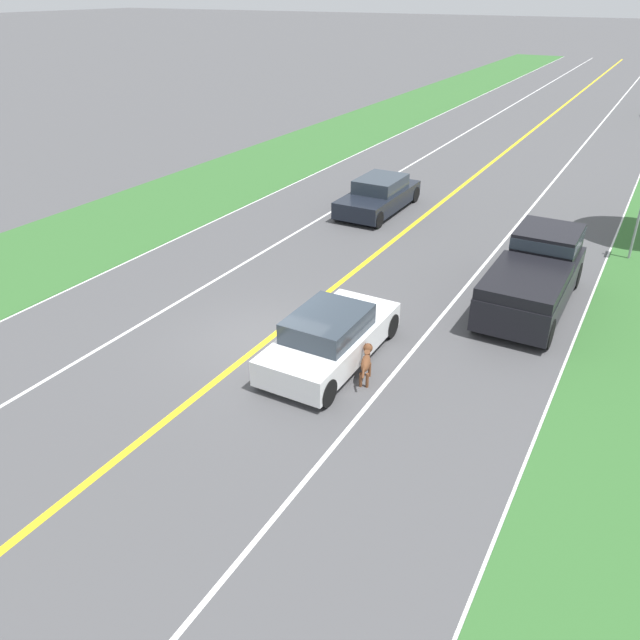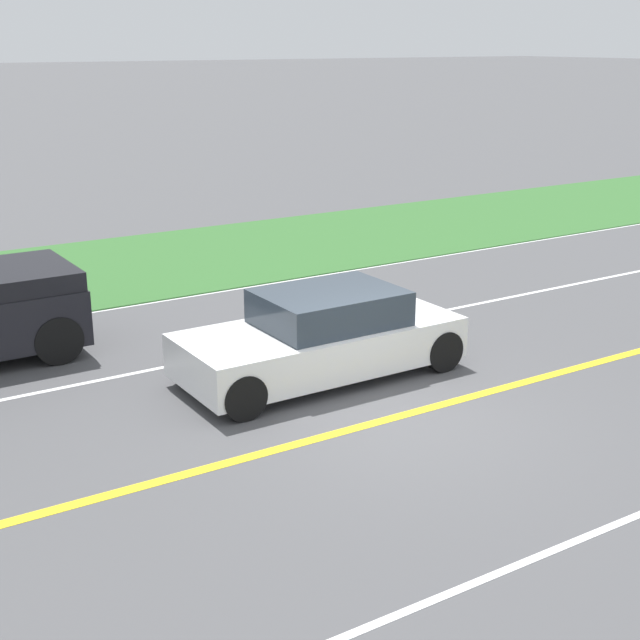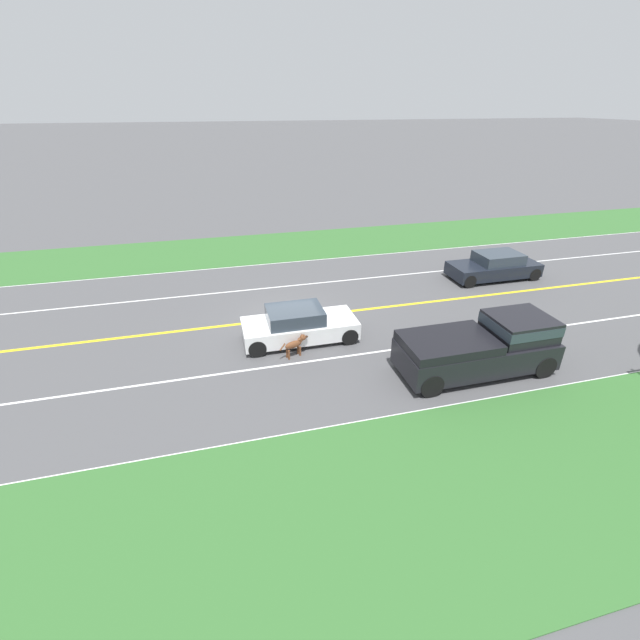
{
  "view_description": "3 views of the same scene",
  "coord_description": "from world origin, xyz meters",
  "px_view_note": "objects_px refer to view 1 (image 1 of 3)",
  "views": [
    {
      "loc": [
        8.04,
        -11.53,
        8.13
      ],
      "look_at": [
        1.63,
        -0.1,
        1.08
      ],
      "focal_mm": 35.0,
      "sensor_mm": 36.0,
      "label": 1
    },
    {
      "loc": [
        -8.85,
        6.84,
        4.91
      ],
      "look_at": [
        1.64,
        0.16,
        0.98
      ],
      "focal_mm": 50.0,
      "sensor_mm": 36.0,
      "label": 2
    },
    {
      "loc": [
        15.96,
        -2.85,
        8.21
      ],
      "look_at": [
        2.54,
        0.65,
        1.09
      ],
      "focal_mm": 24.0,
      "sensor_mm": 36.0,
      "label": 3
    }
  ],
  "objects_px": {
    "ego_car": "(330,338)",
    "dog": "(366,361)",
    "street_sign": "(639,218)",
    "oncoming_car": "(379,195)",
    "pickup_truck": "(535,274)"
  },
  "relations": [
    {
      "from": "pickup_truck",
      "to": "dog",
      "type": "bearing_deg",
      "value": -112.73
    },
    {
      "from": "dog",
      "to": "oncoming_car",
      "type": "bearing_deg",
      "value": 94.57
    },
    {
      "from": "dog",
      "to": "pickup_truck",
      "type": "relative_size",
      "value": 0.22
    },
    {
      "from": "ego_car",
      "to": "street_sign",
      "type": "bearing_deg",
      "value": 61.42
    },
    {
      "from": "dog",
      "to": "oncoming_car",
      "type": "height_order",
      "value": "oncoming_car"
    },
    {
      "from": "street_sign",
      "to": "oncoming_car",
      "type": "bearing_deg",
      "value": 176.72
    },
    {
      "from": "pickup_truck",
      "to": "street_sign",
      "type": "height_order",
      "value": "street_sign"
    },
    {
      "from": "dog",
      "to": "street_sign",
      "type": "height_order",
      "value": "street_sign"
    },
    {
      "from": "ego_car",
      "to": "pickup_truck",
      "type": "xyz_separation_m",
      "value": [
        3.59,
        5.52,
        0.33
      ]
    },
    {
      "from": "ego_car",
      "to": "pickup_truck",
      "type": "distance_m",
      "value": 6.6
    },
    {
      "from": "pickup_truck",
      "to": "street_sign",
      "type": "xyz_separation_m",
      "value": [
        2.16,
        5.04,
        0.5
      ]
    },
    {
      "from": "ego_car",
      "to": "dog",
      "type": "xyz_separation_m",
      "value": [
        1.13,
        -0.35,
        -0.12
      ]
    },
    {
      "from": "dog",
      "to": "street_sign",
      "type": "relative_size",
      "value": 0.49
    },
    {
      "from": "ego_car",
      "to": "dog",
      "type": "relative_size",
      "value": 3.83
    },
    {
      "from": "oncoming_car",
      "to": "dog",
      "type": "bearing_deg",
      "value": 113.21
    }
  ]
}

